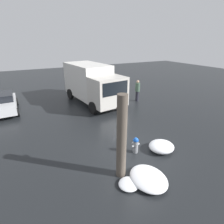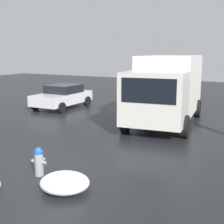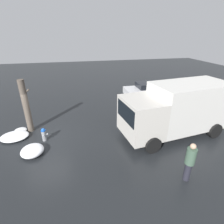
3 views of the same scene
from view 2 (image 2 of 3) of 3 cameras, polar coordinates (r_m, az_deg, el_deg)
The scene contains 5 objects.
ground_plane at distance 8.98m, azimuth -13.11°, elevation -11.20°, with size 60.00×60.00×0.00m, color black.
fire_hydrant at distance 8.84m, azimuth -13.21°, elevation -8.73°, with size 0.36×0.46×0.80m.
delivery_truck at distance 14.85m, azimuth 10.02°, elevation 4.47°, with size 6.73×3.40×3.15m.
parked_car at distance 18.97m, azimuth -9.04°, elevation 2.90°, with size 3.91×2.13×1.38m.
snow_pile_by_hydrant at distance 7.85m, azimuth -8.64°, elevation -12.63°, with size 1.15×1.24×0.44m.
Camera 2 is at (-6.11, -5.66, 3.35)m, focal length 50.00 mm.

